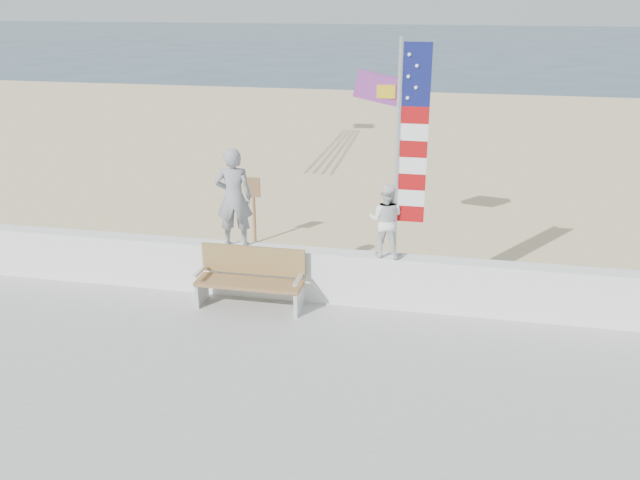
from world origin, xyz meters
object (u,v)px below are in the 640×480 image
Objects in this scene: bench at (251,277)px; flag at (406,143)px; child at (386,220)px; adult at (234,197)px.

bench is 3.40m from flag.
child is 1.32m from flag.
child reaches higher than bench.
bench is (-2.20, -0.45, -1.01)m from child.
adult reaches higher than bench.
flag is at bearing -171.72° from child.
bench is (0.39, -0.45, -1.24)m from adult.
child is at bearing 179.94° from flag.
bench is at bearing 20.02° from child.
adult is at bearing 8.34° from child.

